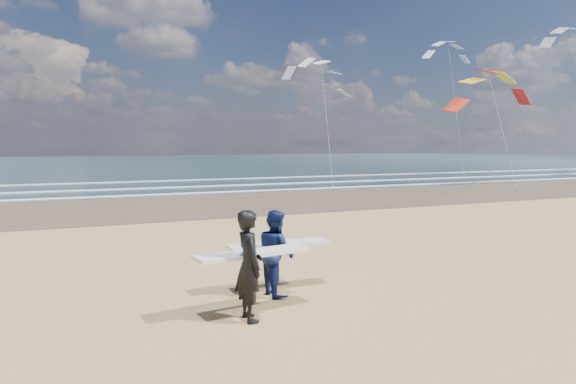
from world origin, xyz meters
name	(u,v)px	position (x,y,z in m)	size (l,w,h in m)	color
wet_sand_strip	(459,191)	(20.00, 18.00, 0.01)	(220.00, 12.00, 0.01)	#4F3B2A
ocean	(225,162)	(20.00, 72.00, 0.01)	(220.00, 100.00, 0.02)	#172C34
foam_breakers	(374,180)	(20.00, 28.10, 0.05)	(220.00, 11.70, 0.05)	white
surfer_near	(250,264)	(-0.80, 0.04, 1.00)	(2.25, 1.12, 1.98)	black
surfer_far	(276,252)	(0.21, 1.26, 0.90)	(2.20, 1.07, 1.78)	#0D194A
kite_0	(496,103)	(24.46, 19.52, 5.95)	(7.45, 4.92, 9.74)	slate
kite_1	(325,107)	(14.68, 26.85, 5.89)	(5.86, 4.74, 10.61)	slate
kite_5	(454,96)	(31.70, 32.03, 7.75)	(5.51, 4.71, 14.42)	slate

